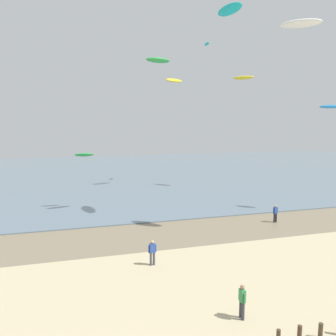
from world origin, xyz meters
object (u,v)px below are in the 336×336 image
object	(u,v)px
kite_aloft_6	(301,24)
person_nearest_camera	(275,213)
kite_aloft_1	(207,44)
kite_aloft_4	(158,60)
kite_aloft_3	(331,107)
person_mid_beach	(152,252)
kite_aloft_0	(84,155)
kite_aloft_7	(243,78)
kite_aloft_5	(174,80)
person_left_flank	(242,301)
kite_aloft_2	(230,10)

from	to	relation	value
kite_aloft_6	person_nearest_camera	bearing A→B (deg)	117.66
kite_aloft_1	kite_aloft_4	distance (m)	20.97
kite_aloft_3	kite_aloft_6	distance (m)	11.57
person_mid_beach	kite_aloft_1	distance (m)	38.45
kite_aloft_1	kite_aloft_3	xyz separation A→B (m)	(5.40, -20.27, -10.18)
kite_aloft_0	kite_aloft_7	size ratio (longest dim) A/B	0.68
person_nearest_camera	kite_aloft_7	size ratio (longest dim) A/B	0.57
kite_aloft_1	kite_aloft_5	distance (m)	8.41
person_mid_beach	kite_aloft_4	size ratio (longest dim) A/B	0.66
kite_aloft_1	kite_aloft_3	distance (m)	23.32
kite_aloft_1	kite_aloft_3	bearing A→B (deg)	28.19
person_mid_beach	kite_aloft_1	xyz separation A→B (m)	(15.65, 28.60, 20.37)
person_nearest_camera	kite_aloft_3	bearing A→B (deg)	14.24
kite_aloft_5	kite_aloft_1	bearing A→B (deg)	177.08
kite_aloft_7	kite_aloft_0	bearing A→B (deg)	61.91
person_left_flank	kite_aloft_2	xyz separation A→B (m)	(7.02, 16.32, 18.85)
person_mid_beach	person_left_flank	bearing A→B (deg)	-70.71
kite_aloft_0	kite_aloft_3	xyz separation A→B (m)	(24.44, -8.68, 5.09)
kite_aloft_3	kite_aloft_0	bearing A→B (deg)	-159.36
kite_aloft_4	kite_aloft_7	bearing A→B (deg)	21.64
person_mid_beach	kite_aloft_3	xyz separation A→B (m)	(21.05, 8.33, 10.19)
person_mid_beach	kite_aloft_4	world-z (taller)	kite_aloft_4
person_nearest_camera	kite_aloft_2	distance (m)	19.43
kite_aloft_2	person_nearest_camera	bearing A→B (deg)	50.17
person_left_flank	kite_aloft_6	xyz separation A→B (m)	(10.25, 10.32, 16.28)
kite_aloft_2	kite_aloft_3	xyz separation A→B (m)	(11.44, -0.56, -8.65)
person_mid_beach	kite_aloft_6	distance (m)	20.94
person_mid_beach	person_left_flank	world-z (taller)	same
kite_aloft_0	kite_aloft_1	world-z (taller)	kite_aloft_1
kite_aloft_5	kite_aloft_4	bearing A→B (deg)	45.64
person_nearest_camera	person_mid_beach	distance (m)	15.13
person_left_flank	kite_aloft_6	distance (m)	21.83
kite_aloft_2	kite_aloft_4	bearing A→B (deg)	-129.23
kite_aloft_6	kite_aloft_5	bearing A→B (deg)	137.93
person_mid_beach	person_nearest_camera	bearing A→B (deg)	25.29
kite_aloft_1	kite_aloft_5	size ratio (longest dim) A/B	0.71
kite_aloft_2	kite_aloft_4	distance (m)	8.03
kite_aloft_2	kite_aloft_3	world-z (taller)	kite_aloft_2
kite_aloft_0	kite_aloft_2	size ratio (longest dim) A/B	0.58
person_left_flank	kite_aloft_0	size ratio (longest dim) A/B	0.84
person_nearest_camera	kite_aloft_0	distance (m)	20.70
kite_aloft_2	kite_aloft_6	bearing A→B (deg)	19.42
kite_aloft_0	kite_aloft_2	bearing A→B (deg)	-31.77
kite_aloft_6	kite_aloft_7	xyz separation A→B (m)	(5.94, 19.93, -1.47)
kite_aloft_2	kite_aloft_6	world-z (taller)	kite_aloft_2
kite_aloft_1	kite_aloft_5	xyz separation A→B (m)	(-5.79, -1.91, -5.78)
person_mid_beach	kite_aloft_1	bearing A→B (deg)	61.31
kite_aloft_1	kite_aloft_6	world-z (taller)	kite_aloft_1
kite_aloft_2	kite_aloft_3	distance (m)	14.35
kite_aloft_0	kite_aloft_5	world-z (taller)	kite_aloft_5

